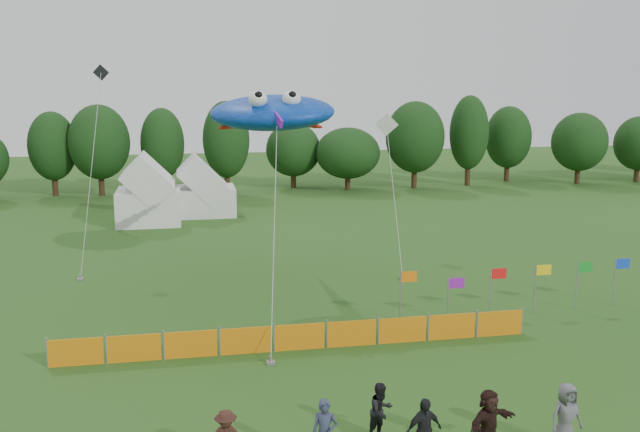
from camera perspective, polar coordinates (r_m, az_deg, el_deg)
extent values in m
cylinder|color=#382314|center=(66.02, -20.44, 2.58)|extent=(0.50, 0.50, 2.38)
ellipsoid|color=black|center=(65.68, -20.62, 5.26)|extent=(4.09, 4.09, 5.35)
cylinder|color=#382314|center=(64.65, -17.09, 2.71)|extent=(0.50, 0.50, 2.57)
ellipsoid|color=black|center=(64.29, -17.25, 5.67)|extent=(5.20, 5.20, 5.79)
cylinder|color=#382314|center=(64.23, -12.38, 2.84)|extent=(0.50, 0.50, 2.46)
ellipsoid|color=black|center=(63.87, -12.49, 5.70)|extent=(3.78, 3.78, 5.55)
cylinder|color=#382314|center=(62.91, -7.44, 2.93)|extent=(0.50, 0.50, 2.66)
ellipsoid|color=black|center=(62.53, -7.51, 6.09)|extent=(4.05, 4.05, 5.99)
cylinder|color=#382314|center=(66.19, -2.14, 3.11)|extent=(0.50, 0.50, 1.98)
ellipsoid|color=black|center=(65.89, -2.16, 5.34)|extent=(5.06, 5.06, 4.46)
cylinder|color=#382314|center=(65.17, 2.23, 2.93)|extent=(0.50, 0.50, 1.86)
ellipsoid|color=black|center=(64.88, 2.24, 5.05)|extent=(5.86, 5.86, 4.18)
cylinder|color=#382314|center=(66.64, 7.54, 3.35)|extent=(0.50, 0.50, 2.62)
ellipsoid|color=black|center=(66.28, 7.62, 6.28)|extent=(5.41, 5.41, 5.89)
cylinder|color=#382314|center=(69.12, 11.73, 3.55)|extent=(0.50, 0.50, 2.78)
ellipsoid|color=black|center=(68.76, 11.84, 6.56)|extent=(3.67, 3.67, 6.26)
cylinder|color=#382314|center=(72.84, 14.71, 3.65)|extent=(0.50, 0.50, 2.42)
ellipsoid|color=black|center=(72.53, 14.84, 6.12)|extent=(4.46, 4.46, 5.44)
cylinder|color=#382314|center=(73.28, 19.90, 3.32)|extent=(0.50, 0.50, 2.24)
ellipsoid|color=black|center=(72.99, 20.05, 5.59)|extent=(5.26, 5.26, 5.03)
cylinder|color=#382314|center=(76.77, 24.01, 3.30)|extent=(0.50, 0.50, 2.10)
ellipsoid|color=black|center=(76.50, 24.16, 5.33)|extent=(4.74, 4.74, 4.73)
cube|color=white|center=(51.35, -13.51, 0.77)|extent=(4.33, 4.33, 2.38)
cube|color=silver|center=(53.70, -9.35, 1.19)|extent=(4.72, 3.78, 2.08)
cube|color=orange|center=(26.96, -18.98, -10.27)|extent=(1.90, 0.06, 1.00)
cube|color=orange|center=(26.73, -14.67, -10.20)|extent=(1.90, 0.06, 1.00)
cube|color=orange|center=(26.66, -10.31, -10.07)|extent=(1.90, 0.06, 1.00)
cube|color=orange|center=(26.74, -5.96, -9.89)|extent=(1.90, 0.06, 1.00)
cube|color=orange|center=(26.96, -1.66, -9.65)|extent=(1.90, 0.06, 1.00)
cube|color=orange|center=(27.33, 2.54, -9.37)|extent=(1.90, 0.06, 1.00)
cube|color=orange|center=(27.84, 6.60, -9.05)|extent=(1.90, 0.06, 1.00)
cube|color=orange|center=(28.48, 10.48, -8.70)|extent=(1.90, 0.06, 1.00)
cube|color=orange|center=(29.24, 14.18, -8.33)|extent=(1.90, 0.06, 1.00)
cylinder|color=gray|center=(30.03, 6.45, -6.42)|extent=(0.06, 0.06, 2.12)
cube|color=orange|center=(29.89, 7.13, -4.84)|extent=(0.70, 0.02, 0.45)
cylinder|color=gray|center=(30.49, 10.20, -6.56)|extent=(0.06, 0.06, 1.81)
cube|color=purple|center=(30.42, 10.86, -5.28)|extent=(0.70, 0.02, 0.45)
cylinder|color=gray|center=(31.44, 13.45, -5.93)|extent=(0.06, 0.06, 2.04)
cube|color=red|center=(31.37, 14.10, -4.49)|extent=(0.70, 0.02, 0.45)
cylinder|color=gray|center=(32.17, 16.82, -5.63)|extent=(0.06, 0.06, 2.13)
cube|color=yellow|center=(32.11, 17.46, -4.14)|extent=(0.70, 0.02, 0.45)
cylinder|color=gray|center=(33.21, 19.83, -5.30)|extent=(0.06, 0.06, 2.14)
cube|color=#148C26|center=(33.17, 20.44, -3.85)|extent=(0.70, 0.02, 0.45)
cylinder|color=gray|center=(34.47, 22.47, -4.92)|extent=(0.06, 0.06, 2.12)
cube|color=blue|center=(34.46, 23.06, -3.53)|extent=(0.70, 0.02, 0.45)
imported|color=black|center=(20.74, 4.91, -15.29)|extent=(1.00, 0.93, 1.65)
imported|color=black|center=(19.69, 8.30, -16.64)|extent=(1.13, 0.67, 1.80)
imported|color=#58575D|center=(21.18, 19.06, -14.93)|extent=(0.99, 0.70, 1.90)
imported|color=black|center=(20.34, 13.34, -15.80)|extent=(1.78, 1.27, 1.86)
ellipsoid|color=blue|center=(33.14, -3.91, 8.27)|extent=(7.45, 6.94, 2.09)
sphere|color=white|center=(31.75, -4.99, 9.30)|extent=(0.84, 0.84, 0.84)
sphere|color=white|center=(31.94, -2.29, 9.34)|extent=(0.84, 0.84, 0.84)
ellipsoid|color=#B71809|center=(33.21, -6.69, 7.28)|extent=(1.75, 0.77, 0.27)
ellipsoid|color=#B71809|center=(33.60, -1.22, 7.39)|extent=(1.75, 0.77, 0.27)
cube|color=purple|center=(30.88, -3.38, 7.71)|extent=(0.37, 0.96, 0.70)
cylinder|color=#A5A5A5|center=(28.16, -3.68, -1.19)|extent=(1.29, 7.16, 8.17)
cube|color=gray|center=(25.90, -3.96, -11.63)|extent=(0.30, 0.30, 0.10)
cube|color=white|center=(42.68, 5.35, 7.29)|extent=(1.37, 0.38, 1.37)
cylinder|color=#A5A5A5|center=(39.29, 5.95, 1.60)|extent=(1.25, 7.65, 7.33)
cube|color=gray|center=(36.34, 6.65, -5.00)|extent=(0.30, 0.30, 0.10)
cube|color=black|center=(41.29, -17.12, 10.92)|extent=(0.89, 0.26, 0.89)
cylinder|color=#A5A5A5|center=(39.27, -17.84, 3.35)|extent=(1.11, 4.81, 10.33)
cube|color=gray|center=(37.99, -18.62, -4.81)|extent=(0.30, 0.30, 0.10)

